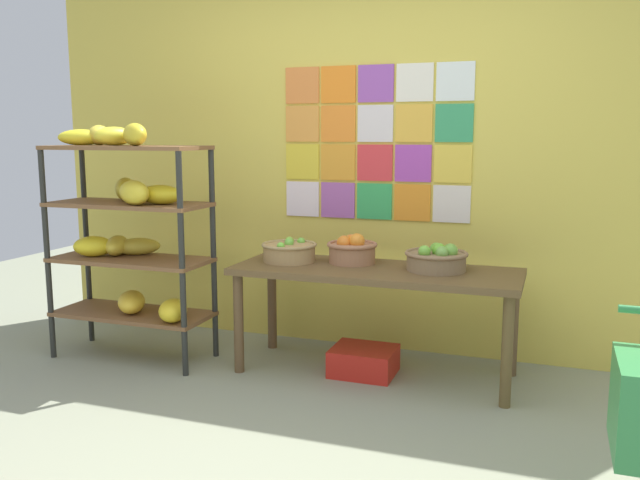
{
  "coord_description": "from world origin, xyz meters",
  "views": [
    {
      "loc": [
        1.19,
        -2.49,
        1.43
      ],
      "look_at": [
        -0.01,
        0.88,
        0.86
      ],
      "focal_mm": 37.2,
      "sensor_mm": 36.0,
      "label": 1
    }
  ],
  "objects": [
    {
      "name": "produce_crate_under_table",
      "position": [
        0.15,
        1.21,
        0.08
      ],
      "size": [
        0.38,
        0.32,
        0.16
      ],
      "primitive_type": "cube",
      "color": "red",
      "rests_on": "ground"
    },
    {
      "name": "ground",
      "position": [
        0.0,
        0.0,
        0.0
      ],
      "size": [
        9.5,
        9.5,
        0.0
      ],
      "primitive_type": "plane",
      "color": "gray"
    },
    {
      "name": "fruit_basket_left",
      "position": [
        0.03,
        1.36,
        0.73
      ],
      "size": [
        0.31,
        0.31,
        0.19
      ],
      "color": "#A26F4B",
      "rests_on": "display_table"
    },
    {
      "name": "fruit_basket_centre",
      "position": [
        -0.36,
        1.28,
        0.71
      ],
      "size": [
        0.34,
        0.34,
        0.14
      ],
      "color": "tan",
      "rests_on": "display_table"
    },
    {
      "name": "back_wall_with_art",
      "position": [
        0.0,
        1.78,
        1.32
      ],
      "size": [
        4.7,
        0.07,
        2.64
      ],
      "color": "#DBC44C",
      "rests_on": "ground"
    },
    {
      "name": "display_table",
      "position": [
        0.21,
        1.24,
        0.57
      ],
      "size": [
        1.69,
        0.62,
        0.65
      ],
      "color": "brown",
      "rests_on": "ground"
    },
    {
      "name": "banana_shelf_unit",
      "position": [
        -1.34,
        1.01,
        0.88
      ],
      "size": [
        1.02,
        0.53,
        1.5
      ],
      "color": "#282926",
      "rests_on": "ground"
    },
    {
      "name": "fruit_basket_back_left",
      "position": [
        0.56,
        1.31,
        0.72
      ],
      "size": [
        0.37,
        0.37,
        0.16
      ],
      "color": "olive",
      "rests_on": "display_table"
    }
  ]
}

